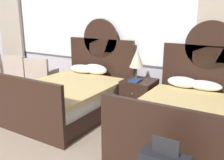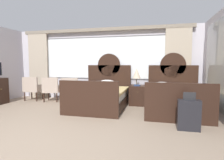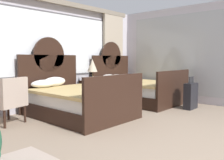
{
  "view_description": "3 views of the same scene",
  "coord_description": "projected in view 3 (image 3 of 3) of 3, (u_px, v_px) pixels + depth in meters",
  "views": [
    {
      "loc": [
        3.24,
        -0.51,
        1.85
      ],
      "look_at": [
        1.18,
        2.91,
        0.77
      ],
      "focal_mm": 39.61,
      "sensor_mm": 36.0,
      "label": 1
    },
    {
      "loc": [
        1.98,
        -2.53,
        1.36
      ],
      "look_at": [
        0.79,
        2.33,
        0.92
      ],
      "focal_mm": 29.23,
      "sensor_mm": 36.0,
      "label": 2
    },
    {
      "loc": [
        -3.03,
        -1.08,
        1.24
      ],
      "look_at": [
        0.94,
        2.46,
        0.76
      ],
      "focal_mm": 38.86,
      "sensor_mm": 36.0,
      "label": 3
    }
  ],
  "objects": [
    {
      "name": "table_lamp_on_nightstand",
      "position": [
        92.0,
        66.0,
        6.31
      ],
      "size": [
        0.27,
        0.27,
        0.57
      ],
      "color": "brown",
      "rests_on": "nightstand_between_beds"
    },
    {
      "name": "bed_near_mirror",
      "position": [
        137.0,
        90.0,
        6.84
      ],
      "size": [
        1.6,
        2.17,
        1.74
      ],
      "color": "black",
      "rests_on": "ground_plane"
    },
    {
      "name": "book_on_nightstand",
      "position": [
        96.0,
        80.0,
        6.3
      ],
      "size": [
        0.18,
        0.26,
        0.03
      ],
      "color": "navy",
      "rests_on": "nightstand_between_beds"
    },
    {
      "name": "wall_back_window",
      "position": [
        34.0,
        50.0,
        5.64
      ],
      "size": [
        6.98,
        0.22,
        2.7
      ],
      "color": "silver",
      "rests_on": "ground_plane"
    },
    {
      "name": "nightstand_between_beds",
      "position": [
        94.0,
        93.0,
        6.43
      ],
      "size": [
        0.57,
        0.59,
        0.65
      ],
      "color": "black",
      "rests_on": "ground_plane"
    },
    {
      "name": "bed_near_window",
      "position": [
        76.0,
        100.0,
        5.19
      ],
      "size": [
        1.6,
        2.17,
        1.74
      ],
      "color": "black",
      "rests_on": "ground_plane"
    },
    {
      "name": "armchair_by_window_left",
      "position": [
        9.0,
        99.0,
        4.53
      ],
      "size": [
        0.69,
        0.69,
        0.89
      ],
      "color": "#B29E8E",
      "rests_on": "ground_plane"
    },
    {
      "name": "wall_right_mirror",
      "position": [
        193.0,
        54.0,
        6.74
      ],
      "size": [
        0.08,
        4.66,
        2.7
      ],
      "color": "silver",
      "rests_on": "ground_plane"
    },
    {
      "name": "suitcase_on_floor",
      "position": [
        191.0,
        96.0,
        5.94
      ],
      "size": [
        0.45,
        0.2,
        0.79
      ],
      "color": "black",
      "rests_on": "ground_plane"
    },
    {
      "name": "ground_plane",
      "position": [
        207.0,
        156.0,
        3.08
      ],
      "size": [
        24.0,
        24.0,
        0.0
      ],
      "primitive_type": "plane",
      "color": "gray"
    }
  ]
}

